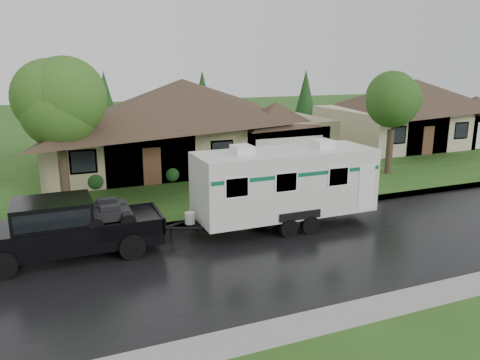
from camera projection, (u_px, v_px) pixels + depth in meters
name	position (u px, v px, depth m)	size (l,w,h in m)	color
ground	(233.00, 238.00, 18.57)	(140.00, 140.00, 0.00)	#2A4C17
road	(254.00, 257.00, 16.77)	(140.00, 8.00, 0.01)	black
curb	(214.00, 220.00, 20.56)	(140.00, 0.50, 0.15)	gray
lawn	(152.00, 163.00, 31.98)	(140.00, 26.00, 0.15)	#2A4C17
house_main	(188.00, 112.00, 30.93)	(19.44, 10.80, 6.90)	tan
house_neighbor	(418.00, 105.00, 38.88)	(15.12, 9.72, 6.45)	#C1B38F
tree_left_green	(58.00, 106.00, 21.27)	(4.12, 4.12, 6.82)	#382B1E
tree_right_green	(393.00, 103.00, 27.77)	(3.72, 3.72, 6.16)	#382B1E
shrub_row	(206.00, 170.00, 27.48)	(13.60, 1.00, 1.00)	#143814
pickup_truck	(63.00, 226.00, 16.50)	(6.52, 2.48, 2.17)	black
travel_trailer	(285.00, 182.00, 19.59)	(8.04, 2.83, 3.61)	silver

